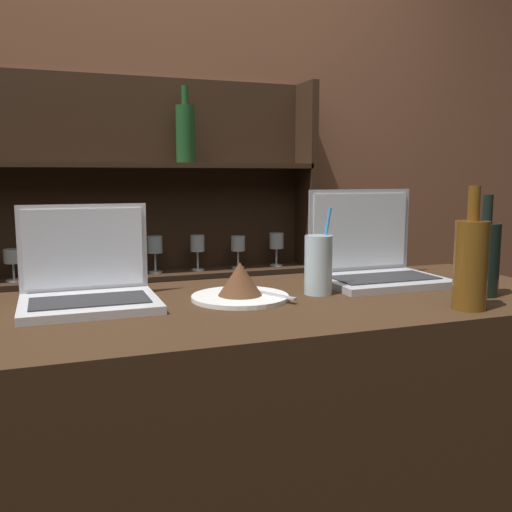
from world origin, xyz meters
TOP-DOWN VIEW (x-y plane):
  - back_wall at (0.00, 1.44)m, footprint 7.00×0.06m
  - back_shelf at (-0.06, 1.36)m, footprint 1.49×0.18m
  - laptop_near at (-0.28, 0.41)m, footprint 0.29×0.24m
  - laptop_far at (0.46, 0.43)m, footprint 0.32×0.24m
  - cake_plate at (0.05, 0.34)m, footprint 0.23×0.23m
  - water_glass at (0.25, 0.33)m, footprint 0.07×0.07m
  - wine_bottle_amber at (0.48, 0.08)m, footprint 0.07×0.07m
  - wine_bottle_dark at (0.61, 0.18)m, footprint 0.07×0.07m

SIDE VIEW (x-z plane):
  - back_shelf at x=-0.06m, z-range 0.04..1.75m
  - cake_plate at x=0.05m, z-range 1.03..1.12m
  - laptop_near at x=-0.28m, z-range 0.98..1.20m
  - laptop_far at x=0.46m, z-range 0.98..1.22m
  - water_glass at x=0.25m, z-range 1.01..1.22m
  - wine_bottle_dark at x=0.61m, z-range 1.02..1.26m
  - wine_bottle_amber at x=0.48m, z-range 1.02..1.28m
  - back_wall at x=0.00m, z-range 0.00..2.70m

